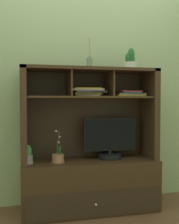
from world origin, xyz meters
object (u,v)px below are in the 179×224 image
object	(u,v)px
media_console	(89,167)
potted_succulent	(131,62)
potted_fern	(26,156)
diffuser_bottle	(89,63)
potted_orchid	(58,158)
tv_monitor	(110,142)
magazine_stack_left	(87,92)
magazine_stack_centre	(129,94)

from	to	relation	value
media_console	potted_succulent	world-z (taller)	potted_succulent
potted_fern	diffuser_bottle	size ratio (longest dim) A/B	0.57
potted_orchid	potted_fern	distance (m)	0.31
tv_monitor	potted_orchid	distance (m)	0.57
tv_monitor	diffuser_bottle	world-z (taller)	diffuser_bottle
potted_fern	magazine_stack_left	size ratio (longest dim) A/B	0.50
media_console	potted_fern	xyz separation A→B (m)	(-0.63, -0.03, 0.16)
media_console	potted_orchid	size ratio (longest dim) A/B	4.52
media_console	magazine_stack_left	bearing A→B (deg)	-147.73
potted_orchid	potted_fern	world-z (taller)	potted_orchid
media_console	tv_monitor	bearing A→B (deg)	0.09
potted_fern	magazine_stack_centre	size ratio (longest dim) A/B	0.56
tv_monitor	potted_fern	bearing A→B (deg)	-177.75
tv_monitor	magazine_stack_left	xyz separation A→B (m)	(-0.24, -0.01, 0.52)
potted_succulent	potted_orchid	bearing A→B (deg)	-176.59
potted_succulent	magazine_stack_left	bearing A→B (deg)	-178.95
magazine_stack_centre	media_console	bearing A→B (deg)	178.76
tv_monitor	potted_orchid	bearing A→B (deg)	-174.56
potted_orchid	diffuser_bottle	distance (m)	1.00
tv_monitor	potted_orchid	world-z (taller)	tv_monitor
potted_succulent	tv_monitor	bearing A→B (deg)	178.38
tv_monitor	magazine_stack_left	distance (m)	0.57
potted_fern	magazine_stack_centre	distance (m)	1.22
media_console	magazine_stack_left	distance (m)	0.78
media_console	magazine_stack_left	xyz separation A→B (m)	(-0.02, -0.01, 0.78)
potted_orchid	magazine_stack_centre	xyz separation A→B (m)	(0.76, 0.04, 0.63)
media_console	potted_succulent	distance (m)	1.18
potted_orchid	potted_succulent	world-z (taller)	potted_succulent
potted_orchid	potted_fern	xyz separation A→B (m)	(-0.30, 0.02, 0.03)
tv_monitor	potted_orchid	xyz separation A→B (m)	(-0.55, -0.05, -0.13)
media_console	potted_orchid	distance (m)	0.36
media_console	diffuser_bottle	distance (m)	1.07
potted_fern	diffuser_bottle	distance (m)	1.11
tv_monitor	magazine_stack_centre	size ratio (longest dim) A/B	1.76
tv_monitor	diffuser_bottle	xyz separation A→B (m)	(-0.22, -0.01, 0.81)
tv_monitor	potted_succulent	distance (m)	0.86
potted_fern	potted_succulent	bearing A→B (deg)	1.45
tv_monitor	diffuser_bottle	size ratio (longest dim) A/B	1.81
potted_orchid	magazine_stack_centre	world-z (taller)	magazine_stack_centre
media_console	magazine_stack_centre	xyz separation A→B (m)	(0.43, -0.01, 0.76)
potted_fern	diffuser_bottle	bearing A→B (deg)	2.58
magazine_stack_centre	diffuser_bottle	bearing A→B (deg)	179.39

